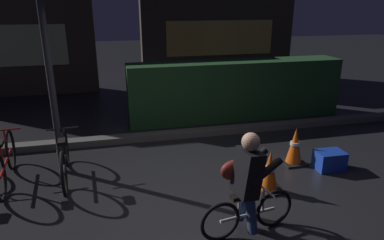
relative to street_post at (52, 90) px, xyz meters
name	(u,v)px	position (x,y,z in m)	size (l,w,h in m)	color
ground_plane	(188,197)	(1.76, -1.20, -1.31)	(40.00, 40.00, 0.00)	black
sidewalk_curb	(163,135)	(1.76, 1.00, -1.25)	(12.00, 0.24, 0.12)	#56544F
hedge_row	(236,90)	(3.56, 1.90, -0.66)	(4.80, 0.70, 1.30)	#214723
storefront_right	(219,16)	(4.41, 6.00, 0.75)	(5.09, 0.54, 4.15)	#42382D
street_post	(52,90)	(0.00, 0.00, 0.00)	(0.10, 0.10, 2.63)	#2D2D33
parked_bike_left_mid	(6,162)	(-0.73, -0.21, -0.97)	(0.46, 1.62, 0.75)	black
parked_bike_center_left	(65,159)	(0.10, -0.29, -0.98)	(0.46, 1.58, 0.73)	black
traffic_cone_near	(269,172)	(2.90, -1.30, -1.02)	(0.36, 0.36, 0.61)	black
traffic_cone_far	(295,147)	(3.69, -0.59, -1.01)	(0.36, 0.36, 0.62)	black
blue_crate	(329,160)	(4.14, -0.90, -1.16)	(0.44, 0.32, 0.30)	#193DB7
cyclist	(246,184)	(2.23, -2.10, -0.68)	(1.18, 0.50, 1.25)	black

